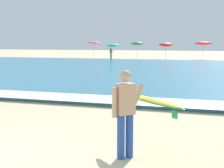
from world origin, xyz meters
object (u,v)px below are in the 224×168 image
beach_umbrella_1 (113,45)px  surfer_with_board (135,106)px  beach_umbrella_3 (166,45)px  beachgoer_near_row_left (111,53)px  beach_umbrella_4 (203,43)px  beach_umbrella_0 (94,43)px  beach_umbrella_2 (137,44)px

beach_umbrella_1 → surfer_with_board: bearing=-73.2°
beach_umbrella_3 → beachgoer_near_row_left: (-7.22, -1.12, -1.09)m
beach_umbrella_3 → beachgoer_near_row_left: beach_umbrella_3 is taller
beach_umbrella_4 → beach_umbrella_0: bearing=-176.3°
beach_umbrella_3 → beachgoer_near_row_left: bearing=-171.2°
beach_umbrella_0 → beach_umbrella_3: size_ratio=1.11×
beach_umbrella_1 → beach_umbrella_3: (7.55, -1.11, 0.10)m
surfer_with_board → beach_umbrella_0: bearing=110.9°
surfer_with_board → beach_umbrella_1: beach_umbrella_1 is taller
beach_umbrella_0 → beach_umbrella_1: size_ratio=1.15×
surfer_with_board → beach_umbrella_2: (-7.50, 36.47, 1.05)m
surfer_with_board → beachgoer_near_row_left: (-10.59, 34.01, -0.18)m
beach_umbrella_0 → beach_umbrella_1: bearing=-3.7°
surfer_with_board → beachgoer_near_row_left: bearing=107.3°
surfer_with_board → beach_umbrella_1: bearing=106.8°
beach_umbrella_1 → beach_umbrella_4: size_ratio=0.89×
beach_umbrella_1 → beachgoer_near_row_left: size_ratio=1.35×
beach_umbrella_0 → beach_umbrella_3: (10.55, -1.30, -0.21)m
surfer_with_board → beach_umbrella_3: bearing=95.5°
beachgoer_near_row_left → beach_umbrella_4: bearing=15.9°
beach_umbrella_0 → beach_umbrella_4: (15.30, 0.98, -0.04)m
beachgoer_near_row_left → beach_umbrella_3: bearing=8.8°
beach_umbrella_4 → beach_umbrella_3: bearing=-154.3°
beach_umbrella_1 → beach_umbrella_2: bearing=3.9°
beach_umbrella_2 → beach_umbrella_1: bearing=-176.1°
beach_umbrella_1 → beachgoer_near_row_left: bearing=-81.5°
beach_umbrella_2 → beach_umbrella_3: size_ratio=1.07×
beach_umbrella_1 → beach_umbrella_4: (12.29, 1.17, 0.27)m
beach_umbrella_3 → beach_umbrella_4: (4.74, 2.28, 0.17)m
beach_umbrella_2 → beach_umbrella_4: beach_umbrella_4 is taller
surfer_with_board → beach_umbrella_4: 37.45m
surfer_with_board → beach_umbrella_0: 39.02m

